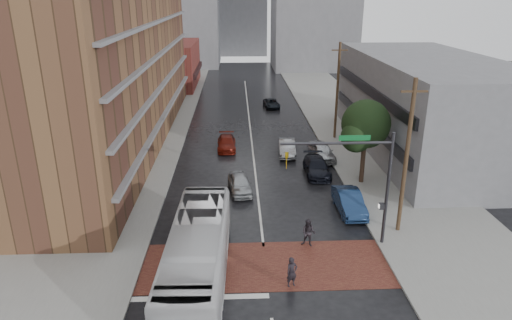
{
  "coord_description": "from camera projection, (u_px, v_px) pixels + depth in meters",
  "views": [
    {
      "loc": [
        -1.52,
        -21.72,
        14.61
      ],
      "look_at": [
        -0.21,
        8.35,
        3.5
      ],
      "focal_mm": 32.0,
      "sensor_mm": 36.0,
      "label": 1
    }
  ],
  "objects": [
    {
      "name": "car_travel_c",
      "position": [
        227.0,
        143.0,
        44.87
      ],
      "size": [
        1.87,
        4.41,
        1.27
      ],
      "primitive_type": "imported",
      "rotation": [
        0.0,
        0.0,
        0.02
      ],
      "color": "maroon",
      "rests_on": "ground"
    },
    {
      "name": "distant_tower_center",
      "position": [
        241.0,
        3.0,
        110.35
      ],
      "size": [
        12.0,
        10.0,
        24.0
      ],
      "primitive_type": "cube",
      "color": "slate",
      "rests_on": "ground"
    },
    {
      "name": "street_tree",
      "position": [
        366.0,
        127.0,
        35.46
      ],
      "size": [
        4.2,
        4.1,
        6.9
      ],
      "color": "#332319",
      "rests_on": "ground"
    },
    {
      "name": "car_travel_a",
      "position": [
        240.0,
        184.0,
        35.24
      ],
      "size": [
        2.13,
        4.2,
        1.37
      ],
      "primitive_type": "imported",
      "rotation": [
        0.0,
        0.0,
        0.13
      ],
      "color": "#9EA1A5",
      "rests_on": "ground"
    },
    {
      "name": "storefront_west",
      "position": [
        172.0,
        64.0,
        74.38
      ],
      "size": [
        8.0,
        16.0,
        7.0
      ],
      "primitive_type": "cube",
      "color": "maroon",
      "rests_on": "ground"
    },
    {
      "name": "ground",
      "position": [
        266.0,
        270.0,
        25.48
      ],
      "size": [
        160.0,
        160.0,
        0.0
      ],
      "primitive_type": "plane",
      "color": "black",
      "rests_on": "ground"
    },
    {
      "name": "signal_mast",
      "position": [
        365.0,
        173.0,
        26.42
      ],
      "size": [
        6.5,
        0.3,
        7.2
      ],
      "color": "#2D2D33",
      "rests_on": "ground"
    },
    {
      "name": "pedestrian_b",
      "position": [
        308.0,
        233.0,
        27.65
      ],
      "size": [
        1.05,
        0.95,
        1.77
      ],
      "primitive_type": "imported",
      "rotation": [
        0.0,
        0.0,
        -0.39
      ],
      "color": "#262127",
      "rests_on": "ground"
    },
    {
      "name": "sidewalk_east",
      "position": [
        357.0,
        135.0,
        49.35
      ],
      "size": [
        9.0,
        90.0,
        0.15
      ],
      "primitive_type": "cube",
      "color": "gray",
      "rests_on": "ground"
    },
    {
      "name": "pedestrian_a",
      "position": [
        292.0,
        272.0,
        23.83
      ],
      "size": [
        0.73,
        0.62,
        1.69
      ],
      "primitive_type": "imported",
      "rotation": [
        0.0,
        0.0,
        0.4
      ],
      "color": "black",
      "rests_on": "ground"
    },
    {
      "name": "utility_pole_far",
      "position": [
        337.0,
        91.0,
        46.55
      ],
      "size": [
        1.6,
        0.26,
        10.0
      ],
      "color": "#473321",
      "rests_on": "ground"
    },
    {
      "name": "utility_pole_near",
      "position": [
        406.0,
        157.0,
        27.81
      ],
      "size": [
        1.6,
        0.26,
        10.0
      ],
      "color": "#473321",
      "rests_on": "ground"
    },
    {
      "name": "car_parked_mid",
      "position": [
        317.0,
        167.0,
        38.59
      ],
      "size": [
        1.99,
        4.83,
        1.4
      ],
      "primitive_type": "imported",
      "rotation": [
        0.0,
        0.0,
        -0.01
      ],
      "color": "black",
      "rests_on": "ground"
    },
    {
      "name": "suv_travel",
      "position": [
        272.0,
        103.0,
        61.18
      ],
      "size": [
        2.24,
        4.23,
        1.13
      ],
      "primitive_type": "imported",
      "rotation": [
        0.0,
        0.0,
        0.09
      ],
      "color": "black",
      "rests_on": "ground"
    },
    {
      "name": "car_parked_near",
      "position": [
        349.0,
        202.0,
        32.03
      ],
      "size": [
        1.71,
        4.62,
        1.51
      ],
      "primitive_type": "imported",
      "rotation": [
        0.0,
        0.0,
        0.02
      ],
      "color": "#162B4E",
      "rests_on": "ground"
    },
    {
      "name": "transit_bus",
      "position": [
        197.0,
        256.0,
        23.71
      ],
      "size": [
        3.23,
        12.28,
        3.4
      ],
      "primitive_type": "imported",
      "rotation": [
        0.0,
        0.0,
        -0.03
      ],
      "color": "silver",
      "rests_on": "ground"
    },
    {
      "name": "car_travel_b",
      "position": [
        287.0,
        148.0,
        43.32
      ],
      "size": [
        1.73,
        4.39,
        1.42
      ],
      "primitive_type": "imported",
      "rotation": [
        0.0,
        0.0,
        -0.05
      ],
      "color": "#9B9EA2",
      "rests_on": "ground"
    },
    {
      "name": "crosswalk",
      "position": [
        266.0,
        265.0,
        25.94
      ],
      "size": [
        14.0,
        5.0,
        0.02
      ],
      "primitive_type": "cube",
      "color": "brown",
      "rests_on": "ground"
    },
    {
      "name": "car_parked_far",
      "position": [
        322.0,
        151.0,
        42.15
      ],
      "size": [
        2.31,
        4.69,
        1.54
      ],
      "primitive_type": "imported",
      "rotation": [
        0.0,
        0.0,
        0.11
      ],
      "color": "#A8ACB0",
      "rests_on": "ground"
    },
    {
      "name": "building_east",
      "position": [
        426.0,
        105.0,
        43.34
      ],
      "size": [
        11.0,
        26.0,
        9.0
      ],
      "primitive_type": "cube",
      "color": "slate",
      "rests_on": "ground"
    },
    {
      "name": "sidewalk_west",
      "position": [
        143.0,
        138.0,
        48.41
      ],
      "size": [
        9.0,
        90.0,
        0.15
      ],
      "primitive_type": "cube",
      "color": "gray",
      "rests_on": "ground"
    }
  ]
}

